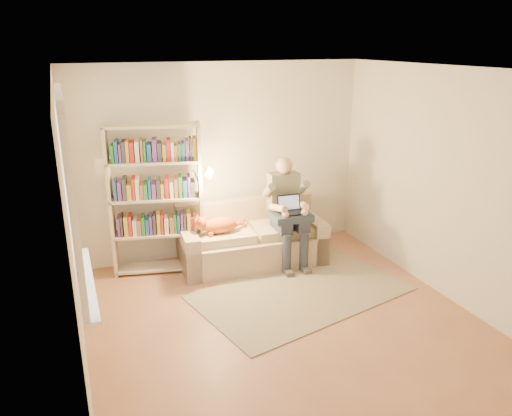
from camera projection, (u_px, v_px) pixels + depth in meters
name	position (u px, v px, depth m)	size (l,w,h in m)	color
floor	(290.00, 330.00, 5.17)	(4.50, 4.50, 0.00)	#996245
ceiling	(297.00, 70.00, 4.34)	(4.00, 4.50, 0.02)	white
wall_left	(72.00, 240.00, 4.07)	(0.02, 4.50, 2.60)	silver
wall_right	(459.00, 190.00, 5.45)	(0.02, 4.50, 2.60)	silver
wall_back	(222.00, 161.00, 6.75)	(4.00, 0.02, 2.60)	silver
wall_front	(467.00, 334.00, 2.77)	(4.00, 0.02, 2.60)	silver
window	(76.00, 223.00, 4.24)	(0.12, 1.52, 1.69)	white
sofa	(251.00, 241.00, 6.69)	(1.95, 0.98, 0.81)	tan
person	(287.00, 206.00, 6.53)	(0.44, 0.66, 1.42)	gray
cat	(219.00, 225.00, 6.35)	(0.70, 0.27, 0.25)	orange
blanket	(290.00, 216.00, 6.43)	(0.50, 0.41, 0.09)	#263344
laptop	(290.00, 208.00, 6.41)	(0.32, 0.27, 0.27)	black
bookshelf	(156.00, 192.00, 6.18)	(1.26, 0.60, 1.92)	beige
rug	(302.00, 292.00, 5.92)	(2.45, 1.45, 0.01)	gray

